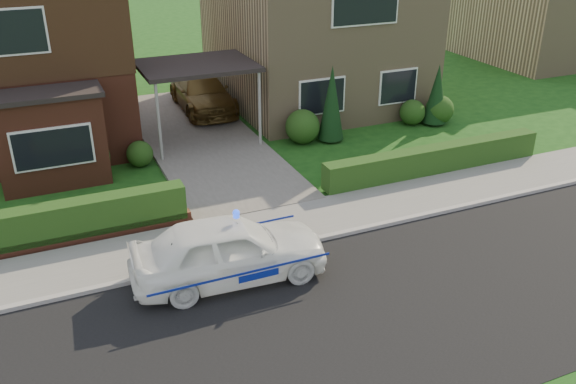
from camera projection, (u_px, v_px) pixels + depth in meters
ground at (353, 318)px, 12.44m from camera, size 120.00×120.00×0.00m
road at (353, 318)px, 12.44m from camera, size 60.00×6.00×0.02m
kerb at (293, 245)px, 14.93m from camera, size 60.00×0.16×0.12m
sidewalk at (276, 226)px, 15.80m from camera, size 60.00×2.00×0.10m
driveway at (201, 139)px, 21.49m from camera, size 3.80×12.00×0.12m
house_left at (1, 30)px, 20.18m from camera, size 7.50×9.53×7.25m
house_right at (314, 11)px, 24.49m from camera, size 7.50×8.06×7.25m
carport_link at (197, 67)px, 20.33m from camera, size 3.80×3.00×2.77m
dwarf_wall at (35, 246)px, 14.65m from camera, size 7.70×0.25×0.36m
hedge_left at (36, 250)px, 14.85m from camera, size 7.50×0.55×0.90m
hedge_right at (433, 174)px, 18.94m from camera, size 7.50×0.55×0.80m
shrub_left_mid at (88, 158)px, 18.39m from camera, size 1.32×1.32×1.32m
shrub_left_near at (140, 154)px, 19.32m from camera, size 0.84×0.84×0.84m
shrub_right_near at (303, 127)px, 21.09m from camera, size 1.20×1.20×1.20m
shrub_right_mid at (412, 112)px, 22.88m from camera, size 0.96×0.96×0.96m
shrub_right_far at (439, 110)px, 22.97m from camera, size 1.08×1.08×1.08m
conifer_a at (332, 105)px, 20.98m from camera, size 0.90×0.90×2.60m
conifer_b at (437, 96)px, 22.65m from camera, size 0.90×0.90×2.20m
neighbour_right at (542, 8)px, 31.73m from camera, size 6.50×7.00×5.20m
police_car at (229, 250)px, 13.41m from camera, size 3.99×4.44×1.64m
driveway_car at (202, 92)px, 24.14m from camera, size 2.04×4.76×1.37m
potted_plant_b at (41, 223)px, 15.27m from camera, size 0.54×0.51×0.78m
potted_plant_c at (90, 171)px, 18.27m from camera, size 0.48×0.48×0.69m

